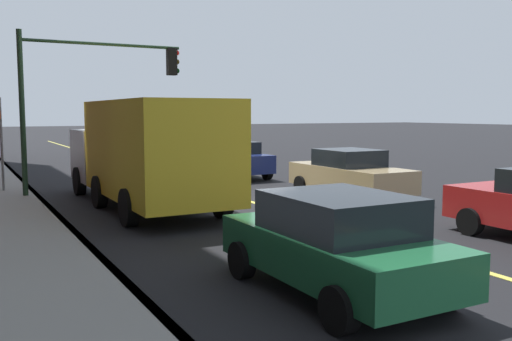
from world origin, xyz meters
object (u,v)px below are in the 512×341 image
(car_navy, at_px, (233,159))
(traffic_light_mast, at_px, (92,83))
(car_green, at_px, (336,242))
(truck_yellow, at_px, (147,151))
(car_tan, at_px, (349,174))
(street_sign_post, at_px, (1,138))

(car_navy, xyz_separation_m, traffic_light_mast, (-2.46, 6.08, 2.80))
(car_green, height_order, truck_yellow, truck_yellow)
(car_tan, distance_m, car_green, 9.41)
(car_tan, xyz_separation_m, truck_yellow, (1.28, 6.05, 0.82))
(truck_yellow, xyz_separation_m, traffic_light_mast, (2.99, 0.79, 1.98))
(car_green, height_order, traffic_light_mast, traffic_light_mast)
(truck_yellow, relative_size, traffic_light_mast, 1.66)
(traffic_light_mast, distance_m, street_sign_post, 3.44)
(car_tan, relative_size, car_green, 1.10)
(car_green, bearing_deg, car_navy, -20.05)
(street_sign_post, bearing_deg, truck_yellow, -143.02)
(traffic_light_mast, bearing_deg, car_green, -175.33)
(car_navy, relative_size, street_sign_post, 1.28)
(car_navy, distance_m, traffic_light_mast, 7.14)
(car_navy, height_order, traffic_light_mast, traffic_light_mast)
(car_green, bearing_deg, truck_yellow, 1.04)
(car_tan, bearing_deg, car_navy, 6.44)
(car_tan, height_order, truck_yellow, truck_yellow)
(car_tan, bearing_deg, truck_yellow, 78.02)
(truck_yellow, height_order, traffic_light_mast, traffic_light_mast)
(car_tan, distance_m, car_navy, 6.78)
(car_navy, height_order, truck_yellow, truck_yellow)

